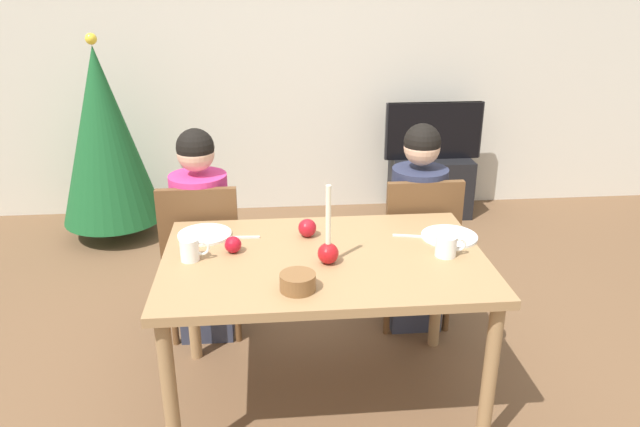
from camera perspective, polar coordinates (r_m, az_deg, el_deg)
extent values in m
plane|color=brown|center=(3.02, 0.36, -16.97)|extent=(7.68, 7.68, 0.00)
cube|color=beige|center=(4.98, -2.57, 14.98)|extent=(6.40, 0.10, 2.60)
cube|color=#99754C|center=(2.63, 0.39, -4.46)|extent=(1.40, 0.90, 0.04)
cylinder|color=#99754C|center=(2.52, -14.00, -16.56)|extent=(0.06, 0.06, 0.71)
cylinder|color=#99754C|center=(2.63, 15.74, -14.85)|extent=(0.06, 0.06, 0.71)
cylinder|color=#99754C|center=(3.16, -12.06, -7.80)|extent=(0.06, 0.06, 0.71)
cylinder|color=#99754C|center=(3.25, 11.07, -6.82)|extent=(0.06, 0.06, 0.71)
cube|color=brown|center=(3.39, -10.83, -4.18)|extent=(0.40, 0.40, 0.04)
cube|color=brown|center=(3.12, -11.42, -1.58)|extent=(0.40, 0.04, 0.45)
cylinder|color=brown|center=(3.63, -7.66, -6.13)|extent=(0.04, 0.04, 0.41)
cylinder|color=brown|center=(3.66, -13.01, -6.25)|extent=(0.04, 0.04, 0.41)
cylinder|color=brown|center=(3.33, -7.86, -8.86)|extent=(0.04, 0.04, 0.41)
cylinder|color=brown|center=(3.37, -13.72, -8.96)|extent=(0.04, 0.04, 0.41)
cube|color=brown|center=(3.46, 8.79, -3.44)|extent=(0.40, 0.40, 0.04)
cube|color=brown|center=(3.20, 9.78, -0.84)|extent=(0.40, 0.04, 0.45)
cylinder|color=brown|center=(3.75, 10.53, -5.32)|extent=(0.04, 0.04, 0.41)
cylinder|color=brown|center=(3.68, 5.39, -5.61)|extent=(0.04, 0.04, 0.41)
cylinder|color=brown|center=(3.46, 11.99, -7.86)|extent=(0.04, 0.04, 0.41)
cylinder|color=brown|center=(3.38, 6.42, -8.24)|extent=(0.04, 0.04, 0.41)
cube|color=#33384C|center=(3.44, -10.66, -7.62)|extent=(0.28, 0.28, 0.45)
cylinder|color=#D1337A|center=(3.24, -11.22, -0.42)|extent=(0.30, 0.30, 0.48)
sphere|color=tan|center=(3.12, -11.70, 5.62)|extent=(0.19, 0.19, 0.19)
sphere|color=black|center=(3.11, -11.74, 6.15)|extent=(0.19, 0.19, 0.19)
cube|color=#33384C|center=(3.51, 8.79, -6.81)|extent=(0.28, 0.28, 0.45)
cylinder|color=#282D47|center=(3.32, 9.25, 0.26)|extent=(0.30, 0.30, 0.48)
sphere|color=tan|center=(3.20, 9.63, 6.18)|extent=(0.19, 0.19, 0.19)
sphere|color=black|center=(3.20, 9.66, 6.69)|extent=(0.19, 0.19, 0.19)
cube|color=black|center=(5.11, 10.36, 2.59)|extent=(0.64, 0.40, 0.48)
cube|color=black|center=(4.98, 10.72, 7.71)|extent=(0.79, 0.04, 0.46)
cube|color=black|center=(4.98, 10.72, 7.70)|extent=(0.76, 0.05, 0.46)
cylinder|color=brown|center=(4.92, -18.70, -1.15)|extent=(0.08, 0.08, 0.14)
cone|color=#195628|center=(4.70, -19.75, 6.92)|extent=(0.74, 0.74, 1.29)
sphere|color=yellow|center=(4.59, -20.86, 15.20)|extent=(0.08, 0.08, 0.08)
sphere|color=red|center=(2.54, 0.77, -3.79)|extent=(0.09, 0.09, 0.09)
cylinder|color=#EFE5C6|center=(2.47, 0.79, -0.15)|extent=(0.02, 0.02, 0.26)
cylinder|color=white|center=(2.87, -10.86, -1.96)|extent=(0.25, 0.25, 0.01)
cylinder|color=silver|center=(2.86, 12.15, -2.12)|extent=(0.26, 0.26, 0.01)
cylinder|color=white|center=(2.62, -12.25, -3.37)|extent=(0.08, 0.08, 0.10)
torus|color=white|center=(2.61, -11.13, -3.24)|extent=(0.07, 0.01, 0.07)
cylinder|color=white|center=(2.66, 11.84, -3.03)|extent=(0.09, 0.09, 0.09)
torus|color=white|center=(2.67, 13.03, -2.88)|extent=(0.06, 0.01, 0.06)
cube|color=silver|center=(2.81, -7.56, -2.25)|extent=(0.18, 0.02, 0.01)
cube|color=silver|center=(2.83, 8.71, -2.13)|extent=(0.18, 0.05, 0.01)
cylinder|color=brown|center=(2.34, -2.12, -6.49)|extent=(0.14, 0.14, 0.07)
sphere|color=#AE101F|center=(2.66, -8.24, -2.93)|extent=(0.07, 0.07, 0.07)
sphere|color=#AB1520|center=(2.79, -1.21, -1.37)|extent=(0.09, 0.09, 0.09)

